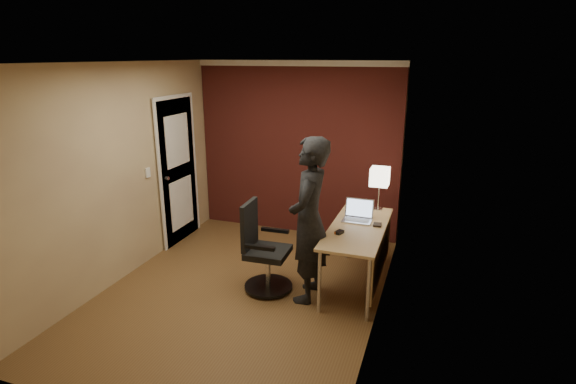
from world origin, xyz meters
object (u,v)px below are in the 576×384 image
(desk_lamp, at_px, (380,177))
(mouse, at_px, (339,232))
(laptop, at_px, (358,214))
(person, at_px, (309,221))
(office_chair, at_px, (263,253))
(desk, at_px, (364,238))
(wallet, at_px, (377,225))

(desk_lamp, height_order, mouse, desk_lamp)
(laptop, relative_size, person, 0.19)
(person, bearing_deg, office_chair, -91.87)
(desk_lamp, bearing_deg, mouse, -106.75)
(mouse, relative_size, office_chair, 0.10)
(desk_lamp, relative_size, office_chair, 0.53)
(desk, bearing_deg, desk_lamp, 85.43)
(desk, bearing_deg, wallet, 38.22)
(wallet, distance_m, person, 0.85)
(person, bearing_deg, laptop, 145.51)
(desk, xyz_separation_m, office_chair, (-1.06, -0.42, -0.16))
(desk_lamp, relative_size, wallet, 4.86)
(laptop, xyz_separation_m, office_chair, (-0.94, -0.65, -0.35))
(wallet, xyz_separation_m, office_chair, (-1.19, -0.52, -0.30))
(wallet, bearing_deg, desk, -141.78)
(laptop, xyz_separation_m, wallet, (0.24, -0.13, -0.05))
(laptop, relative_size, wallet, 3.02)
(desk_lamp, relative_size, person, 0.30)
(office_chair, bearing_deg, person, 0.26)
(laptop, height_order, person, person)
(desk, relative_size, person, 0.84)
(desk, bearing_deg, laptop, 117.10)
(mouse, distance_m, office_chair, 0.90)
(desk, height_order, mouse, mouse)
(mouse, xyz_separation_m, person, (-0.30, -0.15, 0.15))
(desk, distance_m, wallet, 0.21)
(office_chair, xyz_separation_m, person, (0.53, 0.00, 0.45))
(desk, relative_size, desk_lamp, 2.80)
(desk, xyz_separation_m, laptop, (-0.12, 0.23, 0.19))
(desk_lamp, distance_m, wallet, 0.69)
(wallet, bearing_deg, person, -141.45)
(mouse, distance_m, person, 0.37)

